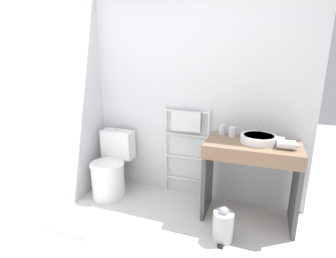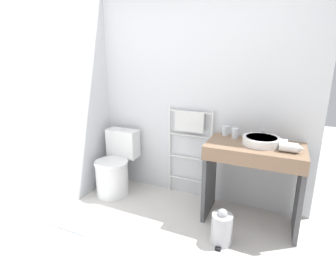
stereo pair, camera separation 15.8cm
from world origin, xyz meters
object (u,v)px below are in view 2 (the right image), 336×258
at_px(toilet, 115,168).
at_px(cup_near_edge, 235,133).
at_px(trash_bin, 222,228).
at_px(towel_radiator, 190,134).
at_px(sink_basin, 261,141).
at_px(hair_dryer, 290,147).
at_px(cup_near_wall, 225,131).

bearing_deg(toilet, cup_near_edge, 6.74).
height_order(cup_near_edge, trash_bin, cup_near_edge).
distance_m(towel_radiator, cup_near_edge, 0.56).
xyz_separation_m(toilet, sink_basin, (1.67, 0.05, 0.56)).
height_order(sink_basin, trash_bin, sink_basin).
height_order(towel_radiator, sink_basin, towel_radiator).
distance_m(sink_basin, trash_bin, 0.89).
distance_m(cup_near_edge, hair_dryer, 0.56).
relative_size(cup_near_wall, trash_bin, 0.29).
xyz_separation_m(cup_near_edge, hair_dryer, (0.51, -0.21, -0.01)).
distance_m(sink_basin, hair_dryer, 0.27).
bearing_deg(cup_near_edge, trash_bin, -86.64).
bearing_deg(hair_dryer, cup_near_edge, 157.78).
bearing_deg(cup_near_wall, sink_basin, -23.57).
xyz_separation_m(sink_basin, trash_bin, (-0.23, -0.46, -0.73)).
bearing_deg(toilet, cup_near_wall, 9.62).
relative_size(toilet, towel_radiator, 0.71).
height_order(toilet, trash_bin, toilet).
distance_m(towel_radiator, trash_bin, 1.10).
xyz_separation_m(cup_near_wall, cup_near_edge, (0.11, -0.05, 0.00)).
bearing_deg(trash_bin, sink_basin, 63.05).
bearing_deg(cup_near_wall, toilet, -170.38).
bearing_deg(towel_radiator, hair_dryer, -17.43).
relative_size(sink_basin, hair_dryer, 1.69).
distance_m(toilet, towel_radiator, 1.02).
xyz_separation_m(cup_near_edge, trash_bin, (0.03, -0.57, -0.74)).
relative_size(cup_near_wall, cup_near_edge, 0.96).
height_order(sink_basin, hair_dryer, hair_dryer).
bearing_deg(trash_bin, towel_radiator, 129.56).
xyz_separation_m(cup_near_wall, hair_dryer, (0.63, -0.26, -0.01)).
bearing_deg(trash_bin, toilet, 164.26).
xyz_separation_m(toilet, towel_radiator, (0.87, 0.29, 0.46)).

